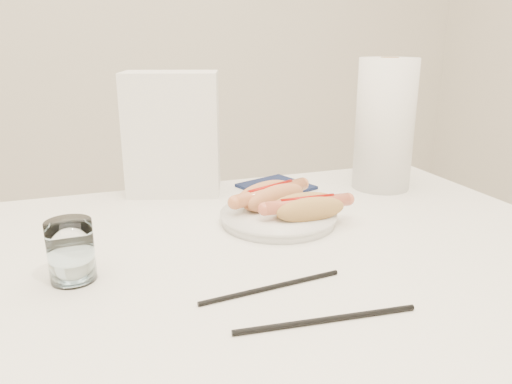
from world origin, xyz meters
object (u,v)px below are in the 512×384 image
object	(u,v)px
table	(234,287)
hotdog_right	(307,208)
napkin_box	(173,134)
paper_towel_roll	(385,125)
water_glass	(71,251)
plate	(278,218)
hotdog_left	(270,196)

from	to	relation	value
table	hotdog_right	bearing A→B (deg)	22.07
napkin_box	paper_towel_roll	world-z (taller)	paper_towel_roll
paper_towel_roll	table	bearing A→B (deg)	-150.66
hotdog_right	napkin_box	size ratio (longest dim) A/B	0.63
table	paper_towel_roll	distance (m)	0.52
water_glass	table	bearing A→B (deg)	2.43
table	napkin_box	distance (m)	0.40
table	water_glass	xyz separation A→B (m)	(-0.24, -0.01, 0.10)
table	plate	size ratio (longest dim) A/B	5.87
hotdog_left	napkin_box	distance (m)	0.27
hotdog_right	water_glass	size ratio (longest dim) A/B	1.84
table	water_glass	distance (m)	0.26
plate	water_glass	bearing A→B (deg)	-162.44
table	hotdog_right	world-z (taller)	hotdog_right
napkin_box	hotdog_right	bearing A→B (deg)	-40.50
plate	water_glass	world-z (taller)	water_glass
hotdog_left	hotdog_right	world-z (taller)	hotdog_left
water_glass	paper_towel_roll	bearing A→B (deg)	20.51
plate	water_glass	size ratio (longest dim) A/B	2.35
plate	water_glass	xyz separation A→B (m)	(-0.35, -0.11, 0.04)
water_glass	hotdog_right	bearing A→B (deg)	10.57
hotdog_left	napkin_box	size ratio (longest dim) A/B	0.66
hotdog_left	paper_towel_roll	world-z (taller)	paper_towel_roll
hotdog_right	napkin_box	world-z (taller)	napkin_box
plate	napkin_box	distance (m)	0.31
plate	paper_towel_roll	world-z (taller)	paper_towel_roll
hotdog_left	paper_towel_roll	size ratio (longest dim) A/B	0.60
water_glass	napkin_box	world-z (taller)	napkin_box
hotdog_right	water_glass	xyz separation A→B (m)	(-0.39, -0.07, 0.01)
hotdog_left	napkin_box	xyz separation A→B (m)	(-0.14, 0.21, 0.09)
table	water_glass	bearing A→B (deg)	-177.57
hotdog_right	hotdog_left	bearing A→B (deg)	117.53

